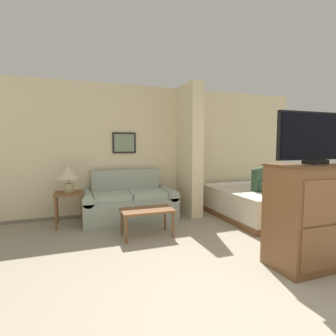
% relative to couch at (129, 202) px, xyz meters
% --- Properties ---
extents(ground_plane, '(20.00, 20.00, 0.00)m').
position_rel_couch_xyz_m(ground_plane, '(0.57, -3.18, -0.33)').
color(ground_plane, gray).
extents(wall_back, '(7.05, 0.16, 2.60)m').
position_rel_couch_xyz_m(wall_back, '(0.56, 0.48, 0.97)').
color(wall_back, beige).
rests_on(wall_back, ground_plane).
extents(wall_partition_pillar, '(0.24, 0.82, 2.60)m').
position_rel_couch_xyz_m(wall_partition_pillar, '(1.25, 0.01, 0.97)').
color(wall_partition_pillar, beige).
rests_on(wall_partition_pillar, ground_plane).
extents(couch, '(1.72, 0.84, 0.92)m').
position_rel_couch_xyz_m(couch, '(0.00, 0.00, 0.00)').
color(couch, '#99A393').
rests_on(couch, ground_plane).
extents(coffee_table, '(0.80, 0.46, 0.42)m').
position_rel_couch_xyz_m(coffee_table, '(0.08, -1.02, 0.05)').
color(coffee_table, brown).
rests_on(coffee_table, ground_plane).
extents(side_table, '(0.48, 0.48, 0.59)m').
position_rel_couch_xyz_m(side_table, '(-1.06, -0.05, 0.17)').
color(side_table, brown).
rests_on(side_table, ground_plane).
extents(table_lamp, '(0.36, 0.36, 0.47)m').
position_rel_couch_xyz_m(table_lamp, '(-1.06, -0.05, 0.58)').
color(table_lamp, tan).
rests_on(table_lamp, side_table).
extents(tv_dresser, '(1.03, 0.57, 1.19)m').
position_rel_couch_xyz_m(tv_dresser, '(1.63, -2.62, 0.27)').
color(tv_dresser, brown).
rests_on(tv_dresser, ground_plane).
extents(tv, '(1.09, 0.16, 0.59)m').
position_rel_couch_xyz_m(tv, '(1.63, -2.62, 1.17)').
color(tv, black).
rests_on(tv, tv_dresser).
extents(bed, '(1.58, 2.00, 0.55)m').
position_rel_couch_xyz_m(bed, '(2.42, -0.62, -0.05)').
color(bed, brown).
rests_on(bed, ground_plane).
extents(backpack, '(0.32, 0.20, 0.45)m').
position_rel_couch_xyz_m(backpack, '(2.31, -0.91, 0.46)').
color(backpack, '#2D4733').
rests_on(backpack, bed).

